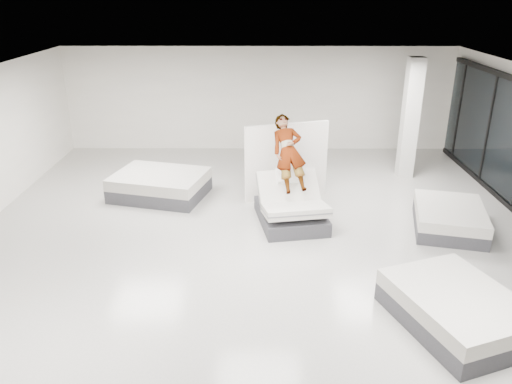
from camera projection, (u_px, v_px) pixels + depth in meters
room at (259, 178)px, 9.04m from camera, size 14.00×14.04×3.20m
hero_bed at (291, 208)px, 10.89m from camera, size 1.63×1.98×1.14m
person at (289, 166)px, 10.86m from camera, size 0.94×1.76×1.47m
remote at (302, 181)px, 10.66m from camera, size 0.07×0.15×0.08m
divider_panel at (287, 162)px, 11.97m from camera, size 2.01×0.69×1.88m
flat_bed_right_far at (449, 218)px, 10.63m from camera, size 1.77×2.11×0.51m
flat_bed_right_near at (457, 309)px, 7.56m from camera, size 2.16×2.46×0.57m
flat_bed_left_far at (160, 185)px, 12.32m from camera, size 2.49×2.10×0.59m
column at (410, 119)px, 13.19m from camera, size 0.40×0.40×3.20m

